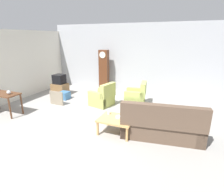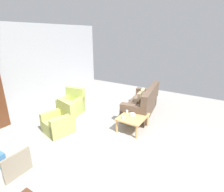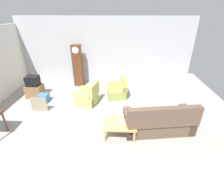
# 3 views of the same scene
# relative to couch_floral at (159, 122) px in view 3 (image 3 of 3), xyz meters

# --- Properties ---
(ground_plane) EXTENTS (10.40, 10.40, 0.00)m
(ground_plane) POSITION_rel_couch_floral_xyz_m (-2.03, 0.38, -0.36)
(ground_plane) COLOR #999691
(garage_door_wall) EXTENTS (8.40, 0.16, 3.20)m
(garage_door_wall) POSITION_rel_couch_floral_xyz_m (-2.03, 3.98, 1.24)
(garage_door_wall) COLOR #ADAFB5
(garage_door_wall) RESTS_ON ground_plane
(couch_floral) EXTENTS (2.21, 1.18, 1.04)m
(couch_floral) POSITION_rel_couch_floral_xyz_m (0.00, 0.00, 0.00)
(couch_floral) COLOR brown
(couch_floral) RESTS_ON ground_plane
(armchair_olive_near) EXTENTS (0.94, 0.92, 0.92)m
(armchair_olive_near) POSITION_rel_couch_floral_xyz_m (-2.51, 1.61, -0.05)
(armchair_olive_near) COLOR tan
(armchair_olive_near) RESTS_ON ground_plane
(armchair_olive_far) EXTENTS (0.90, 0.87, 0.92)m
(armchair_olive_far) POSITION_rel_couch_floral_xyz_m (-1.33, 2.25, -0.05)
(armchair_olive_far) COLOR #ADBA5C
(armchair_olive_far) RESTS_ON ground_plane
(coffee_table_wood) EXTENTS (0.96, 0.76, 0.44)m
(coffee_table_wood) POSITION_rel_couch_floral_xyz_m (-1.21, -0.21, 0.02)
(coffee_table_wood) COLOR tan
(coffee_table_wood) RESTS_ON ground_plane
(grandfather_clock) EXTENTS (0.44, 0.30, 2.02)m
(grandfather_clock) POSITION_rel_couch_floral_xyz_m (-3.31, 3.45, 0.66)
(grandfather_clock) COLOR #562D19
(grandfather_clock) RESTS_ON ground_plane
(tv_stand_cabinet) EXTENTS (0.68, 0.52, 0.55)m
(tv_stand_cabinet) POSITION_rel_couch_floral_xyz_m (-4.94, 2.10, -0.08)
(tv_stand_cabinet) COLOR brown
(tv_stand_cabinet) RESTS_ON ground_plane
(tv_crt) EXTENTS (0.48, 0.44, 0.42)m
(tv_crt) POSITION_rel_couch_floral_xyz_m (-4.94, 2.10, 0.40)
(tv_crt) COLOR black
(tv_crt) RESTS_ON tv_stand_cabinet
(framed_picture_leaning) EXTENTS (0.60, 0.05, 0.55)m
(framed_picture_leaning) POSITION_rel_couch_floral_xyz_m (-4.23, 0.96, -0.08)
(framed_picture_leaning) COLOR gray
(framed_picture_leaning) RESTS_ON ground_plane
(storage_box_blue) EXTENTS (0.39, 0.39, 0.32)m
(storage_box_blue) POSITION_rel_couch_floral_xyz_m (-4.40, 1.68, -0.19)
(storage_box_blue) COLOR teal
(storage_box_blue) RESTS_ON ground_plane
(cup_white_porcelain) EXTENTS (0.08, 0.08, 0.10)m
(cup_white_porcelain) POSITION_rel_couch_floral_xyz_m (-1.12, 0.05, 0.13)
(cup_white_porcelain) COLOR white
(cup_white_porcelain) RESTS_ON coffee_table_wood
(cup_blue_rimmed) EXTENTS (0.08, 0.08, 0.09)m
(cup_blue_rimmed) POSITION_rel_couch_floral_xyz_m (-1.52, -0.03, 0.13)
(cup_blue_rimmed) COLOR silver
(cup_blue_rimmed) RESTS_ON coffee_table_wood
(bowl_white_stacked) EXTENTS (0.18, 0.18, 0.06)m
(bowl_white_stacked) POSITION_rel_couch_floral_xyz_m (-1.16, -0.16, 0.11)
(bowl_white_stacked) COLOR white
(bowl_white_stacked) RESTS_ON coffee_table_wood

